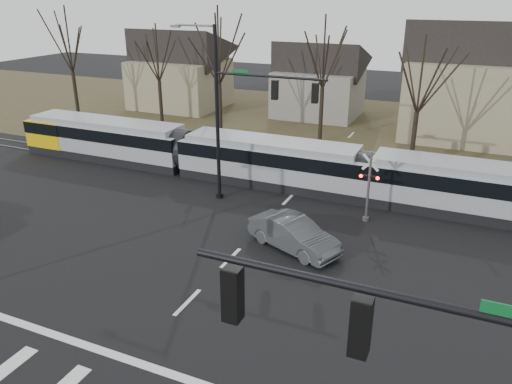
% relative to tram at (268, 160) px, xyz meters
% --- Properties ---
extents(ground, '(140.00, 140.00, 0.00)m').
position_rel_tram_xyz_m(ground, '(2.19, -16.00, -1.63)').
color(ground, black).
extents(grass_verge, '(140.00, 28.00, 0.01)m').
position_rel_tram_xyz_m(grass_verge, '(2.19, 16.00, -1.63)').
color(grass_verge, '#38331E').
rests_on(grass_verge, ground).
extents(stop_line, '(28.00, 0.35, 0.01)m').
position_rel_tram_xyz_m(stop_line, '(2.19, -17.80, -1.63)').
color(stop_line, silver).
rests_on(stop_line, ground).
extents(lane_dashes, '(0.18, 30.00, 0.01)m').
position_rel_tram_xyz_m(lane_dashes, '(2.19, -0.00, -1.63)').
color(lane_dashes, silver).
rests_on(lane_dashes, ground).
extents(rail_pair, '(90.00, 1.52, 0.06)m').
position_rel_tram_xyz_m(rail_pair, '(2.19, -0.20, -1.60)').
color(rail_pair, '#59595E').
rests_on(rail_pair, ground).
extents(tram, '(39.56, 2.94, 3.00)m').
position_rel_tram_xyz_m(tram, '(0.00, 0.00, 0.00)').
color(tram, gray).
rests_on(tram, ground).
extents(sedan, '(5.17, 6.10, 1.61)m').
position_rel_tram_xyz_m(sedan, '(4.62, -7.91, -0.83)').
color(sedan, '#414447').
rests_on(sedan, ground).
extents(signal_pole_far, '(9.28, 0.44, 10.20)m').
position_rel_tram_xyz_m(signal_pole_far, '(-0.21, -3.50, 4.07)').
color(signal_pole_far, black).
rests_on(signal_pole_far, ground).
extents(rail_crossing_signal, '(1.08, 0.36, 4.00)m').
position_rel_tram_xyz_m(rail_crossing_signal, '(7.19, -3.21, 0.25)').
color(rail_crossing_signal, '#59595B').
rests_on(rail_crossing_signal, ground).
extents(tree_row, '(59.20, 7.20, 10.00)m').
position_rel_tram_xyz_m(tree_row, '(4.19, 10.00, 3.37)').
color(tree_row, black).
rests_on(tree_row, ground).
extents(house_a, '(9.72, 8.64, 8.60)m').
position_rel_tram_xyz_m(house_a, '(-17.81, 18.00, 2.83)').
color(house_a, gray).
rests_on(house_a, ground).
extents(house_b, '(8.64, 7.56, 7.65)m').
position_rel_tram_xyz_m(house_b, '(-2.81, 20.00, 2.34)').
color(house_b, slate).
rests_on(house_b, ground).
extents(house_c, '(10.80, 8.64, 10.10)m').
position_rel_tram_xyz_m(house_c, '(11.19, 17.00, 3.60)').
color(house_c, gray).
rests_on(house_c, ground).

